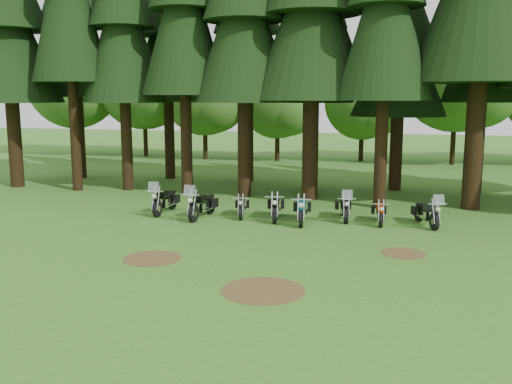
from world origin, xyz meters
TOP-DOWN VIEW (x-y plane):
  - ground at (0.00, 0.00)m, footprint 120.00×120.00m
  - pine_front_0 at (-16.20, 9.28)m, footprint 5.49×5.49m
  - pine_front_2 at (-9.78, 9.82)m, footprint 4.32×4.32m
  - pine_back_0 at (-14.68, 13.25)m, footprint 5.00×5.00m
  - pine_back_1 at (-9.26, 14.35)m, footprint 4.52×4.52m
  - pine_back_2 at (-4.38, 14.40)m, footprint 4.85×4.85m
  - pine_back_3 at (-0.37, 12.94)m, footprint 4.35×4.35m
  - pine_back_4 at (4.04, 13.25)m, footprint 4.94×4.94m
  - decid_0 at (-22.10, 25.26)m, footprint 8.00×7.78m
  - decid_1 at (-15.99, 25.76)m, footprint 7.91×7.69m
  - decid_2 at (-10.43, 24.78)m, footprint 6.72×6.53m
  - decid_3 at (-4.71, 25.13)m, footprint 6.12×5.95m
  - decid_4 at (1.58, 26.32)m, footprint 5.93×5.76m
  - decid_5 at (8.29, 25.71)m, footprint 8.45×8.21m
  - dirt_patch_0 at (-3.00, -2.00)m, footprint 1.80×1.80m
  - dirt_patch_1 at (4.50, 0.50)m, footprint 1.40×1.40m
  - dirt_patch_2 at (1.00, -4.00)m, footprint 2.20×2.20m
  - motorcycle_0 at (-5.38, 4.53)m, footprint 0.45×2.41m
  - motorcycle_1 at (-3.52, 3.99)m, footprint 0.54×2.45m
  - motorcycle_2 at (-2.02, 4.67)m, footprint 0.55×1.94m
  - motorcycle_3 at (-0.55, 4.51)m, footprint 0.56×2.30m
  - motorcycle_4 at (0.60, 4.13)m, footprint 0.48×2.38m
  - motorcycle_5 at (2.17, 5.13)m, footprint 0.68×2.21m
  - motorcycle_6 at (3.58, 4.78)m, footprint 0.36×1.97m
  - motorcycle_7 at (5.35, 4.79)m, footprint 1.02×2.18m

SIDE VIEW (x-z plane):
  - ground at x=0.00m, z-range 0.00..0.00m
  - dirt_patch_0 at x=-3.00m, z-range 0.00..0.01m
  - dirt_patch_1 at x=4.50m, z-range 0.00..0.01m
  - dirt_patch_2 at x=1.00m, z-range 0.00..0.01m
  - motorcycle_2 at x=-2.02m, z-range 0.01..0.81m
  - motorcycle_6 at x=3.58m, z-range 0.01..0.81m
  - motorcycle_5 at x=2.17m, z-range -0.23..1.16m
  - motorcycle_7 at x=5.35m, z-range -0.23..1.17m
  - motorcycle_3 at x=-0.55m, z-range 0.01..0.95m
  - motorcycle_4 at x=0.60m, z-range 0.01..0.98m
  - motorcycle_0 at x=-5.38m, z-range -0.25..1.27m
  - motorcycle_1 at x=-3.52m, z-range -0.26..1.28m
  - decid_4 at x=1.58m, z-range 0.67..8.07m
  - decid_3 at x=-4.71m, z-range 0.69..8.34m
  - decid_2 at x=-10.43m, z-range 0.76..9.15m
  - decid_1 at x=-15.99m, z-range 0.89..10.77m
  - decid_0 at x=-22.10m, z-range 0.90..10.90m
  - decid_5 at x=8.29m, z-range 0.95..11.51m
  - pine_back_4 at x=4.04m, z-range 1.36..15.14m
  - pine_front_0 at x=-16.20m, z-range 1.60..17.77m
  - pine_back_3 at x=-0.37m, z-range 1.60..17.80m
  - pine_back_1 at x=-9.26m, z-range 1.60..17.82m
  - pine_front_2 at x=-9.78m, z-range 1.60..17.82m
  - pine_back_2 at x=-4.38m, z-range 1.61..17.91m
  - pine_back_0 at x=-14.68m, z-range 1.70..18.91m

